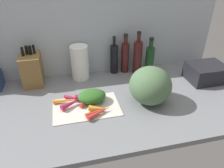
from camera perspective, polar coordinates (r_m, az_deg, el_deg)
ground_plane at (r=125.11cm, az=-0.89°, el=-4.80°), size 170.00×80.00×3.00cm
wall_back at (r=145.18cm, az=-4.38°, el=14.33°), size 170.00×3.00×60.00cm
cutting_board at (r=118.78cm, az=-6.84°, el=-6.17°), size 36.32×22.60×0.80cm
carrot_0 at (r=123.68cm, az=-9.20°, el=-3.85°), size 15.23×9.55×2.08cm
carrot_1 at (r=123.00cm, az=-11.87°, el=-4.33°), size 15.92×3.24×2.27cm
carrot_2 at (r=112.30cm, az=-4.01°, el=-7.44°), size 13.05×6.42×2.61cm
carrot_3 at (r=123.26cm, az=-5.86°, el=-3.29°), size 17.26×4.83×3.56cm
carrot_4 at (r=112.00cm, az=-3.36°, el=-7.60°), size 14.29×9.05×2.41cm
carrot_5 at (r=113.97cm, az=-3.65°, el=-6.53°), size 10.74×6.10×3.29cm
carrot_6 at (r=122.56cm, az=-5.99°, el=-3.89°), size 13.41×13.73×2.27cm
carrot_7 at (r=119.53cm, az=-10.76°, el=-5.06°), size 12.90×9.48×3.28cm
carrot_greens_pile at (r=120.77cm, az=-5.42°, el=-3.17°), size 15.80×12.15×6.68cm
winter_squash at (r=118.97cm, az=10.21°, el=-0.41°), size 23.41×23.31×21.33cm
knife_block at (r=144.46cm, az=-20.57°, el=3.75°), size 12.10×16.92×25.42cm
paper_towel_roll at (r=142.19cm, az=-8.58°, el=5.67°), size 11.56×11.56×23.01cm
bottle_0 at (r=148.47cm, az=0.57°, el=6.80°), size 5.43×5.43×26.50cm
bottle_1 at (r=149.74cm, az=3.52°, el=7.34°), size 5.36×5.36×27.56cm
bottle_2 at (r=148.47cm, az=6.84°, el=7.23°), size 6.10×6.10×29.86cm
bottle_3 at (r=151.54cm, az=10.04°, el=6.64°), size 6.04×6.04×25.42cm
dish_rack at (r=154.07cm, az=23.84°, el=2.83°), size 23.51×19.05×11.12cm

